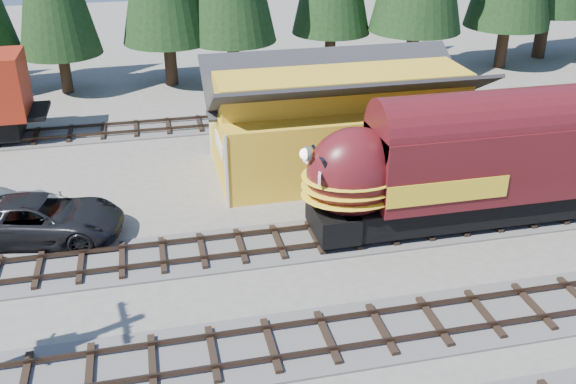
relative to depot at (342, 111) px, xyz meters
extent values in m
plane|color=#6B665B|center=(0.00, -10.50, -2.96)|extent=(120.00, 120.00, 0.00)
cube|color=#4C4947|center=(-10.00, 7.50, -2.92)|extent=(32.00, 3.20, 0.08)
cube|color=#38281E|center=(-10.00, 6.78, -2.71)|extent=(32.00, 0.08, 0.16)
cube|color=#38281E|center=(-10.00, 8.22, -2.71)|extent=(32.00, 0.08, 0.16)
cube|color=gold|center=(0.00, 0.00, -1.26)|extent=(12.00, 6.00, 3.40)
cube|color=yellow|center=(0.00, 0.00, 1.16)|extent=(11.88, 3.30, 1.44)
cube|color=white|center=(-6.04, -1.00, -0.76)|extent=(0.06, 2.40, 0.60)
cube|color=black|center=(4.94, -6.50, -2.09)|extent=(14.09, 2.52, 1.09)
cube|color=#501216|center=(5.73, -6.50, -0.06)|extent=(12.86, 2.97, 2.97)
ellipsoid|color=#501216|center=(-1.49, -6.50, -0.16)|extent=(3.76, 2.91, 3.66)
sphere|color=white|center=(-3.44, -6.50, 0.83)|extent=(0.44, 0.44, 0.44)
imported|color=black|center=(-13.54, -3.94, -2.08)|extent=(6.81, 4.08, 1.77)
camera|label=1|loc=(-8.93, -27.78, 10.21)|focal=40.00mm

